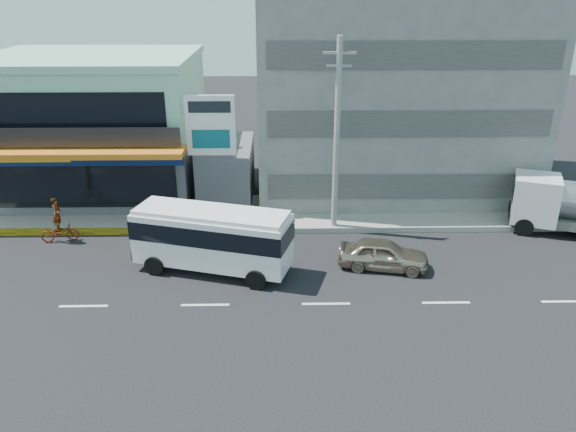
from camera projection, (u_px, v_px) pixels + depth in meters
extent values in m
plane|color=black|center=(205.00, 305.00, 23.13)|extent=(120.00, 120.00, 0.00)
cube|color=gray|center=(313.00, 213.00, 31.91)|extent=(70.00, 5.00, 0.30)
cube|color=#47464B|center=(102.00, 160.00, 35.12)|extent=(12.00, 10.00, 4.00)
cube|color=#8AC4A4|center=(93.00, 95.00, 33.57)|extent=(12.00, 10.00, 4.00)
cube|color=#C46817|center=(64.00, 153.00, 28.95)|extent=(12.40, 1.80, 0.30)
cube|color=navy|center=(71.00, 159.00, 29.85)|extent=(12.00, 0.12, 0.80)
cube|color=black|center=(75.00, 185.00, 30.46)|extent=(11.00, 0.06, 2.60)
cube|color=gray|center=(391.00, 75.00, 34.40)|extent=(16.00, 12.00, 14.00)
cube|color=#47464B|center=(227.00, 173.00, 33.51)|extent=(3.00, 6.00, 3.50)
cylinder|color=slate|center=(224.00, 148.00, 31.88)|extent=(1.50, 1.50, 0.15)
cylinder|color=gray|center=(194.00, 163.00, 30.32)|extent=(0.16, 0.16, 6.50)
cylinder|color=gray|center=(231.00, 163.00, 30.36)|extent=(0.16, 0.16, 6.50)
cube|color=white|center=(211.00, 126.00, 29.54)|extent=(2.60, 0.18, 3.20)
cylinder|color=#999993|center=(337.00, 139.00, 28.11)|extent=(0.30, 0.30, 10.00)
cube|color=#999993|center=(340.00, 53.00, 26.48)|extent=(1.60, 0.12, 0.12)
cube|color=#999993|center=(339.00, 66.00, 26.71)|extent=(1.20, 0.10, 0.10)
cube|color=silver|center=(212.00, 239.00, 25.30)|extent=(7.39, 4.12, 2.32)
cube|color=black|center=(212.00, 229.00, 25.13)|extent=(7.45, 4.18, 0.86)
cube|color=silver|center=(211.00, 213.00, 24.81)|extent=(7.14, 3.87, 0.20)
cylinder|color=black|center=(155.00, 266.00, 25.36)|extent=(0.95, 0.53, 0.91)
cylinder|color=black|center=(176.00, 245.00, 27.33)|extent=(0.95, 0.53, 0.91)
cylinder|color=black|center=(256.00, 280.00, 24.17)|extent=(0.95, 0.53, 0.91)
cylinder|color=black|center=(271.00, 257.00, 26.14)|extent=(0.95, 0.53, 0.91)
imported|color=tan|center=(383.00, 254.00, 25.87)|extent=(4.36, 2.45, 1.40)
cube|color=silver|center=(535.00, 198.00, 29.60)|extent=(2.91, 2.91, 2.44)
cylinder|color=black|center=(524.00, 227.00, 29.27)|extent=(0.98, 0.60, 0.94)
cylinder|color=black|center=(523.00, 212.00, 31.14)|extent=(0.98, 0.60, 0.94)
imported|color=#57110C|center=(60.00, 232.00, 28.62)|extent=(1.94, 1.01, 0.97)
imported|color=#66594C|center=(57.00, 214.00, 28.24)|extent=(0.55, 0.72, 1.78)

